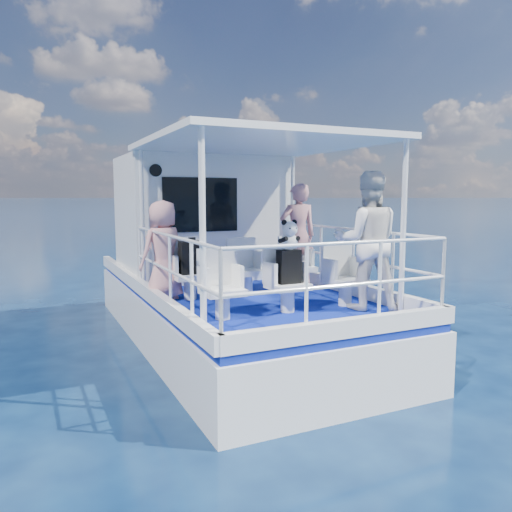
% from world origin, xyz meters
% --- Properties ---
extents(ground, '(2000.00, 2000.00, 0.00)m').
position_xyz_m(ground, '(0.00, 0.00, 0.00)').
color(ground, '#071938').
rests_on(ground, ground).
extents(hull, '(3.00, 7.00, 1.60)m').
position_xyz_m(hull, '(0.00, 1.00, 0.00)').
color(hull, white).
rests_on(hull, ground).
extents(deck, '(2.90, 6.90, 0.10)m').
position_xyz_m(deck, '(0.00, 1.00, 0.85)').
color(deck, navy).
rests_on(deck, hull).
extents(cabin, '(2.85, 2.00, 2.20)m').
position_xyz_m(cabin, '(0.00, 2.30, 2.00)').
color(cabin, white).
rests_on(cabin, deck).
extents(canopy, '(3.00, 3.20, 0.08)m').
position_xyz_m(canopy, '(0.00, -0.20, 3.14)').
color(canopy, white).
rests_on(canopy, cabin).
extents(canopy_posts, '(2.77, 2.97, 2.20)m').
position_xyz_m(canopy_posts, '(0.00, -0.25, 2.00)').
color(canopy_posts, white).
rests_on(canopy_posts, deck).
extents(railings, '(2.84, 3.59, 1.00)m').
position_xyz_m(railings, '(0.00, -0.58, 1.40)').
color(railings, white).
rests_on(railings, deck).
extents(seat_port_fwd, '(0.48, 0.46, 0.38)m').
position_xyz_m(seat_port_fwd, '(-0.90, 0.20, 1.09)').
color(seat_port_fwd, white).
rests_on(seat_port_fwd, deck).
extents(seat_center_fwd, '(0.48, 0.46, 0.38)m').
position_xyz_m(seat_center_fwd, '(0.00, 0.20, 1.09)').
color(seat_center_fwd, white).
rests_on(seat_center_fwd, deck).
extents(seat_stbd_fwd, '(0.48, 0.46, 0.38)m').
position_xyz_m(seat_stbd_fwd, '(0.90, 0.20, 1.09)').
color(seat_stbd_fwd, white).
rests_on(seat_stbd_fwd, deck).
extents(seat_port_aft, '(0.48, 0.46, 0.38)m').
position_xyz_m(seat_port_aft, '(-0.90, -1.10, 1.09)').
color(seat_port_aft, white).
rests_on(seat_port_aft, deck).
extents(seat_center_aft, '(0.48, 0.46, 0.38)m').
position_xyz_m(seat_center_aft, '(0.00, -1.10, 1.09)').
color(seat_center_aft, white).
rests_on(seat_center_aft, deck).
extents(seat_stbd_aft, '(0.48, 0.46, 0.38)m').
position_xyz_m(seat_stbd_aft, '(0.90, -1.10, 1.09)').
color(seat_stbd_aft, white).
rests_on(seat_stbd_aft, deck).
extents(passenger_port_fwd, '(0.63, 0.54, 1.43)m').
position_xyz_m(passenger_port_fwd, '(-1.25, 0.33, 1.62)').
color(passenger_port_fwd, pink).
rests_on(passenger_port_fwd, deck).
extents(passenger_stbd_fwd, '(0.68, 0.50, 1.70)m').
position_xyz_m(passenger_stbd_fwd, '(1.05, 0.48, 1.75)').
color(passenger_stbd_fwd, tan).
rests_on(passenger_stbd_fwd, deck).
extents(passenger_stbd_aft, '(1.10, 1.01, 1.81)m').
position_xyz_m(passenger_stbd_aft, '(1.04, -1.37, 1.81)').
color(passenger_stbd_aft, white).
rests_on(passenger_stbd_aft, deck).
extents(backpack_port, '(0.36, 0.20, 0.47)m').
position_xyz_m(backpack_port, '(-0.87, 0.16, 1.51)').
color(backpack_port, black).
rests_on(backpack_port, seat_port_fwd).
extents(backpack_center, '(0.29, 0.16, 0.43)m').
position_xyz_m(backpack_center, '(-0.00, -1.13, 1.50)').
color(backpack_center, black).
rests_on(backpack_center, seat_center_aft).
extents(compact_camera, '(0.09, 0.06, 0.06)m').
position_xyz_m(compact_camera, '(-0.87, 0.18, 1.78)').
color(compact_camera, black).
rests_on(compact_camera, backpack_port).
extents(panda, '(0.25, 0.21, 0.38)m').
position_xyz_m(panda, '(-0.00, -1.14, 1.90)').
color(panda, silver).
rests_on(panda, backpack_center).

